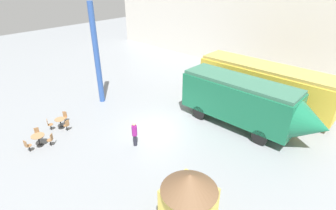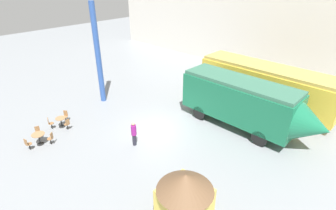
{
  "view_description": "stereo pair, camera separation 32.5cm",
  "coord_description": "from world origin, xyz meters",
  "px_view_note": "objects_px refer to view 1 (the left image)",
  "views": [
    {
      "loc": [
        11.16,
        -10.87,
        10.0
      ],
      "look_at": [
        0.18,
        1.0,
        1.6
      ],
      "focal_mm": 28.0,
      "sensor_mm": 36.0,
      "label": 1
    },
    {
      "loc": [
        11.39,
        -10.65,
        10.0
      ],
      "look_at": [
        0.18,
        1.0,
        1.6
      ],
      "focal_mm": 28.0,
      "sensor_mm": 36.0,
      "label": 2
    }
  ],
  "objects_px": {
    "passenger_coach_vintage": "(265,83)",
    "cafe_table_mid": "(60,121)",
    "streamlined_locomotive": "(248,102)",
    "cafe_table_near": "(38,138)",
    "ticket_kiosk": "(189,199)",
    "visitor_person": "(135,133)",
    "cafe_chair_0": "(51,139)"
  },
  "relations": [
    {
      "from": "streamlined_locomotive",
      "to": "ticket_kiosk",
      "type": "height_order",
      "value": "streamlined_locomotive"
    },
    {
      "from": "cafe_table_mid",
      "to": "visitor_person",
      "type": "xyz_separation_m",
      "value": [
        5.42,
        2.2,
        0.39
      ]
    },
    {
      "from": "passenger_coach_vintage",
      "to": "cafe_table_mid",
      "type": "height_order",
      "value": "passenger_coach_vintage"
    },
    {
      "from": "visitor_person",
      "to": "ticket_kiosk",
      "type": "relative_size",
      "value": 0.56
    },
    {
      "from": "passenger_coach_vintage",
      "to": "cafe_table_near",
      "type": "xyz_separation_m",
      "value": [
        -7.83,
        -14.87,
        -1.41
      ]
    },
    {
      "from": "cafe_table_near",
      "to": "ticket_kiosk",
      "type": "bearing_deg",
      "value": 9.35
    },
    {
      "from": "streamlined_locomotive",
      "to": "cafe_chair_0",
      "type": "height_order",
      "value": "streamlined_locomotive"
    },
    {
      "from": "streamlined_locomotive",
      "to": "cafe_table_mid",
      "type": "height_order",
      "value": "streamlined_locomotive"
    },
    {
      "from": "cafe_table_near",
      "to": "ticket_kiosk",
      "type": "xyz_separation_m",
      "value": [
        10.64,
        1.75,
        1.08
      ]
    },
    {
      "from": "streamlined_locomotive",
      "to": "cafe_chair_0",
      "type": "distance_m",
      "value": 13.06
    },
    {
      "from": "passenger_coach_vintage",
      "to": "ticket_kiosk",
      "type": "relative_size",
      "value": 3.56
    },
    {
      "from": "passenger_coach_vintage",
      "to": "cafe_chair_0",
      "type": "relative_size",
      "value": 12.29
    },
    {
      "from": "cafe_table_mid",
      "to": "cafe_table_near",
      "type": "bearing_deg",
      "value": -62.88
    },
    {
      "from": "passenger_coach_vintage",
      "to": "cafe_table_near",
      "type": "relative_size",
      "value": 13.33
    },
    {
      "from": "ticket_kiosk",
      "to": "cafe_table_near",
      "type": "bearing_deg",
      "value": -170.65
    },
    {
      "from": "cafe_table_mid",
      "to": "ticket_kiosk",
      "type": "bearing_deg",
      "value": -1.03
    },
    {
      "from": "streamlined_locomotive",
      "to": "ticket_kiosk",
      "type": "xyz_separation_m",
      "value": [
        2.13,
        -9.02,
        -0.37
      ]
    },
    {
      "from": "cafe_chair_0",
      "to": "ticket_kiosk",
      "type": "xyz_separation_m",
      "value": [
        10.07,
        1.23,
        1.16
      ]
    },
    {
      "from": "ticket_kiosk",
      "to": "streamlined_locomotive",
      "type": "bearing_deg",
      "value": 103.27
    },
    {
      "from": "visitor_person",
      "to": "ticket_kiosk",
      "type": "height_order",
      "value": "ticket_kiosk"
    },
    {
      "from": "passenger_coach_vintage",
      "to": "ticket_kiosk",
      "type": "distance_m",
      "value": 13.42
    },
    {
      "from": "streamlined_locomotive",
      "to": "cafe_table_near",
      "type": "bearing_deg",
      "value": -128.34
    },
    {
      "from": "cafe_chair_0",
      "to": "ticket_kiosk",
      "type": "bearing_deg",
      "value": 144.95
    },
    {
      "from": "visitor_person",
      "to": "cafe_chair_0",
      "type": "bearing_deg",
      "value": -136.53
    },
    {
      "from": "cafe_table_near",
      "to": "cafe_table_mid",
      "type": "height_order",
      "value": "cafe_table_near"
    },
    {
      "from": "passenger_coach_vintage",
      "to": "cafe_table_mid",
      "type": "bearing_deg",
      "value": -124.37
    },
    {
      "from": "cafe_table_near",
      "to": "passenger_coach_vintage",
      "type": "bearing_deg",
      "value": 62.24
    },
    {
      "from": "streamlined_locomotive",
      "to": "passenger_coach_vintage",
      "type": "bearing_deg",
      "value": 99.57
    },
    {
      "from": "ticket_kiosk",
      "to": "visitor_person",
      "type": "bearing_deg",
      "value": 158.82
    },
    {
      "from": "cafe_chair_0",
      "to": "visitor_person",
      "type": "xyz_separation_m",
      "value": [
        3.85,
        3.65,
        0.4
      ]
    },
    {
      "from": "cafe_table_near",
      "to": "visitor_person",
      "type": "height_order",
      "value": "visitor_person"
    },
    {
      "from": "streamlined_locomotive",
      "to": "visitor_person",
      "type": "xyz_separation_m",
      "value": [
        -4.1,
        -6.61,
        -1.13
      ]
    }
  ]
}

